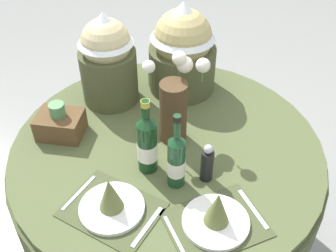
% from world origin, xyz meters
% --- Properties ---
extents(ground, '(8.00, 8.00, 0.00)m').
position_xyz_m(ground, '(0.00, 0.00, 0.00)').
color(ground, gray).
extents(dining_table, '(1.36, 1.36, 0.75)m').
position_xyz_m(dining_table, '(0.00, 0.00, 0.60)').
color(dining_table, '#4C5633').
rests_on(dining_table, ground).
extents(place_setting_left, '(0.41, 0.36, 0.16)m').
position_xyz_m(place_setting_left, '(-0.14, -0.37, 0.79)').
color(place_setting_left, '#41492B').
rests_on(place_setting_left, dining_table).
extents(place_setting_right, '(0.43, 0.40, 0.16)m').
position_xyz_m(place_setting_right, '(0.24, -0.37, 0.79)').
color(place_setting_right, '#41492B').
rests_on(place_setting_right, dining_table).
extents(flower_vase, '(0.25, 0.17, 0.40)m').
position_xyz_m(flower_vase, '(0.02, 0.06, 0.93)').
color(flower_vase, '#47331E').
rests_on(flower_vase, dining_table).
extents(wine_bottle_right, '(0.07, 0.07, 0.34)m').
position_xyz_m(wine_bottle_right, '(0.07, -0.20, 0.87)').
color(wine_bottle_right, '#194223').
rests_on(wine_bottle_right, dining_table).
extents(wine_bottle_rear, '(0.08, 0.08, 0.34)m').
position_xyz_m(wine_bottle_rear, '(-0.05, -0.14, 0.88)').
color(wine_bottle_rear, '#143819').
rests_on(wine_bottle_rear, dining_table).
extents(pepper_mill, '(0.05, 0.05, 0.17)m').
position_xyz_m(pepper_mill, '(0.18, -0.16, 0.83)').
color(pepper_mill, black).
rests_on(pepper_mill, dining_table).
extents(gift_tub_back_left, '(0.27, 0.27, 0.45)m').
position_xyz_m(gift_tub_back_left, '(-0.32, 0.29, 0.99)').
color(gift_tub_back_left, '#474C2D').
rests_on(gift_tub_back_left, dining_table).
extents(gift_tub_back_centre, '(0.32, 0.32, 0.46)m').
position_xyz_m(gift_tub_back_centre, '(0.01, 0.44, 0.99)').
color(gift_tub_back_centre, '#474C2D').
rests_on(gift_tub_back_centre, dining_table).
extents(woven_basket_side_left, '(0.19, 0.15, 0.16)m').
position_xyz_m(woven_basket_side_left, '(-0.47, -0.00, 0.81)').
color(woven_basket_side_left, brown).
rests_on(woven_basket_side_left, dining_table).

